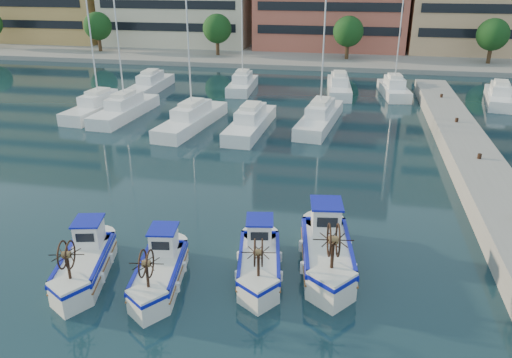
% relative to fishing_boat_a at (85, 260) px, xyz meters
% --- Properties ---
extents(ground, '(300.00, 300.00, 0.00)m').
position_rel_fishing_boat_a_xyz_m(ground, '(4.86, 0.37, -0.72)').
color(ground, '#17363E').
rests_on(ground, ground).
extents(quay, '(3.00, 60.00, 1.20)m').
position_rel_fishing_boat_a_xyz_m(quay, '(17.86, 8.37, -0.12)').
color(quay, gray).
rests_on(quay, ground).
extents(yacht_marina, '(38.42, 24.26, 11.50)m').
position_rel_fishing_boat_a_xyz_m(yacht_marina, '(1.84, 28.07, -0.19)').
color(yacht_marina, white).
rests_on(yacht_marina, ground).
extents(fishing_boat_a, '(2.56, 4.29, 2.60)m').
position_rel_fishing_boat_a_xyz_m(fishing_boat_a, '(0.00, 0.00, 0.00)').
color(fishing_boat_a, silver).
rests_on(fishing_boat_a, ground).
extents(fishing_boat_b, '(2.19, 4.14, 2.51)m').
position_rel_fishing_boat_a_xyz_m(fishing_boat_b, '(3.19, 0.08, -0.02)').
color(fishing_boat_b, silver).
rests_on(fishing_boat_b, ground).
extents(fishing_boat_c, '(2.32, 4.23, 2.57)m').
position_rel_fishing_boat_a_xyz_m(fishing_boat_c, '(6.91, 1.55, -0.01)').
color(fishing_boat_c, silver).
rests_on(fishing_boat_c, ground).
extents(fishing_boat_d, '(2.64, 5.03, 3.06)m').
position_rel_fishing_boat_a_xyz_m(fishing_boat_d, '(9.58, 2.66, 0.13)').
color(fishing_boat_d, silver).
rests_on(fishing_boat_d, ground).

